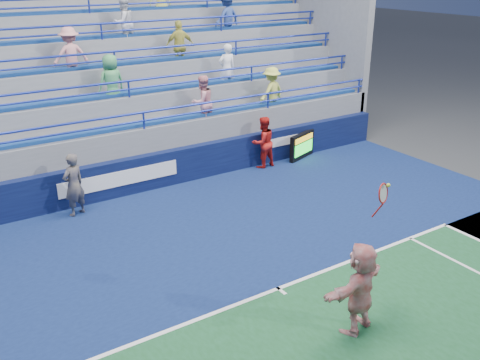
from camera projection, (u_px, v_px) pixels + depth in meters
ground at (278, 289)px, 11.28m from camera, size 120.00×120.00×0.00m
sponsor_wall at (150, 172)px, 16.13m from camera, size 18.00×0.32×1.10m
bleacher_stand at (104, 113)px, 18.68m from camera, size 18.00×5.61×6.13m
serve_speed_board at (302, 146)px, 18.70m from camera, size 1.31×0.58×0.93m
tennis_player at (360, 288)px, 9.72m from camera, size 1.75×0.89×2.89m
line_judge at (74, 185)px, 14.31m from camera, size 0.76×0.65×1.77m
ball_girl at (263, 142)px, 17.76m from camera, size 0.87×0.69×1.74m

